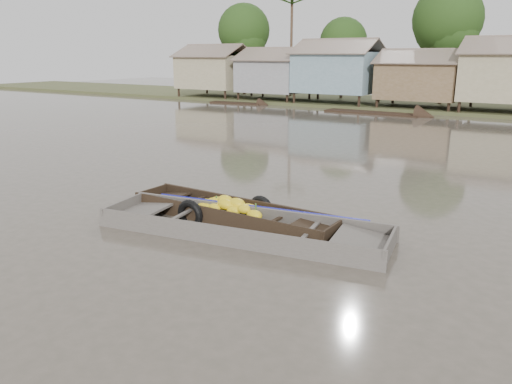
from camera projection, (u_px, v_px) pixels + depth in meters
The scene contains 3 objects.
ground at pixel (256, 232), 12.08m from camera, with size 120.00×120.00×0.00m, color #4A4539.
banana_boat at pixel (229, 212), 13.01m from camera, with size 5.91×1.59×0.83m.
viewer_boat at pixel (243, 232), 11.96m from camera, with size 7.28×2.89×0.57m.
Camera 1 is at (6.01, -9.66, 4.17)m, focal length 35.00 mm.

